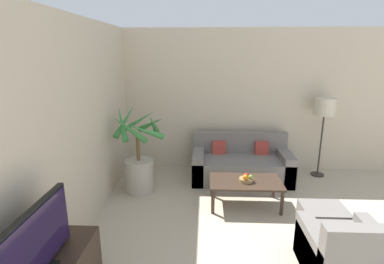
# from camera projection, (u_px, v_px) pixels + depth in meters

# --- Properties ---
(wall_back) EXTENTS (8.58, 0.06, 2.70)m
(wall_back) POSITION_uv_depth(u_px,v_px,m) (308.00, 102.00, 5.68)
(wall_back) COLOR beige
(wall_back) RESTS_ON ground_plane
(wall_left) EXTENTS (0.06, 7.90, 2.70)m
(wall_left) POSITION_uv_depth(u_px,v_px,m) (35.00, 154.00, 2.77)
(wall_left) COLOR beige
(wall_left) RESTS_ON ground_plane
(television) EXTENTS (0.18, 1.00, 0.56)m
(television) POSITION_uv_depth(u_px,v_px,m) (34.00, 246.00, 2.21)
(television) COLOR black
(television) RESTS_ON tv_console
(potted_palm) EXTENTS (0.84, 0.93, 1.45)m
(potted_palm) POSITION_uv_depth(u_px,v_px,m) (139.00, 162.00, 4.93)
(potted_palm) COLOR #ADA393
(potted_palm) RESTS_ON ground_plane
(sofa_loveseat) EXTENTS (1.76, 0.85, 0.81)m
(sofa_loveseat) POSITION_uv_depth(u_px,v_px,m) (241.00, 165.00, 5.47)
(sofa_loveseat) COLOR slate
(sofa_loveseat) RESTS_ON ground_plane
(floor_lamp) EXTENTS (0.36, 0.36, 1.48)m
(floor_lamp) POSITION_uv_depth(u_px,v_px,m) (325.00, 110.00, 5.37)
(floor_lamp) COLOR #2D2823
(floor_lamp) RESTS_ON ground_plane
(coffee_table) EXTENTS (1.07, 0.62, 0.40)m
(coffee_table) POSITION_uv_depth(u_px,v_px,m) (245.00, 184.00, 4.49)
(coffee_table) COLOR #38281E
(coffee_table) RESTS_ON ground_plane
(fruit_bowl) EXTENTS (0.21, 0.21, 0.05)m
(fruit_bowl) POSITION_uv_depth(u_px,v_px,m) (246.00, 180.00, 4.45)
(fruit_bowl) COLOR #997A4C
(fruit_bowl) RESTS_ON coffee_table
(apple_red) EXTENTS (0.07, 0.07, 0.07)m
(apple_red) POSITION_uv_depth(u_px,v_px,m) (246.00, 175.00, 4.46)
(apple_red) COLOR red
(apple_red) RESTS_ON fruit_bowl
(apple_green) EXTENTS (0.07, 0.07, 0.07)m
(apple_green) POSITION_uv_depth(u_px,v_px,m) (251.00, 177.00, 4.41)
(apple_green) COLOR olive
(apple_green) RESTS_ON fruit_bowl
(orange_fruit) EXTENTS (0.08, 0.08, 0.08)m
(orange_fruit) POSITION_uv_depth(u_px,v_px,m) (245.00, 177.00, 4.38)
(orange_fruit) COLOR orange
(orange_fruit) RESTS_ON fruit_bowl
(armchair) EXTENTS (0.80, 0.83, 0.78)m
(armchair) POSITION_uv_depth(u_px,v_px,m) (347.00, 256.00, 3.03)
(armchair) COLOR slate
(armchair) RESTS_ON ground_plane
(ottoman) EXTENTS (0.54, 0.46, 0.39)m
(ottoman) POSITION_uv_depth(u_px,v_px,m) (323.00, 221.00, 3.78)
(ottoman) COLOR slate
(ottoman) RESTS_ON ground_plane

